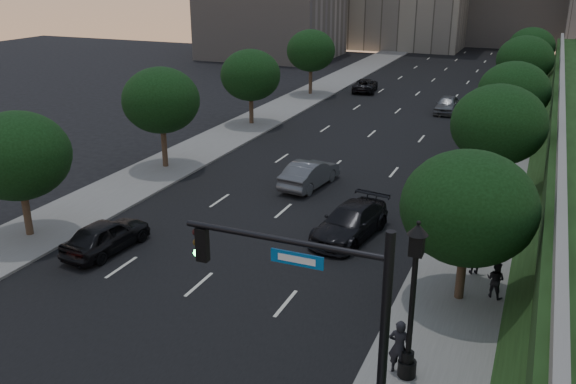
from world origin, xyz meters
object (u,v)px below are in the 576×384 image
at_px(sedan_near_left, 106,235).
at_px(pedestrian_a, 399,347).
at_px(traffic_signal_mast, 341,345).
at_px(sedan_mid_left, 310,174).
at_px(street_lamp, 412,309).
at_px(sedan_far_left, 365,85).
at_px(pedestrian_c, 476,257).
at_px(sedan_near_right, 350,222).
at_px(pedestrian_b, 496,280).
at_px(sedan_far_right, 447,104).

xyz_separation_m(sedan_near_left, pedestrian_a, (14.85, -3.92, 0.32)).
bearing_deg(traffic_signal_mast, sedan_mid_left, 112.99).
distance_m(sedan_near_left, sedan_mid_left, 13.40).
xyz_separation_m(street_lamp, sedan_far_left, (-14.98, 46.80, -1.94)).
xyz_separation_m(traffic_signal_mast, pedestrian_c, (2.12, 12.27, -2.75)).
xyz_separation_m(sedan_near_left, sedan_near_right, (10.09, 5.98, 0.01)).
bearing_deg(sedan_far_left, traffic_signal_mast, 96.88).
height_order(sedan_near_left, sedan_far_left, sedan_near_left).
height_order(sedan_mid_left, pedestrian_b, pedestrian_b).
relative_size(traffic_signal_mast, pedestrian_b, 4.54).
relative_size(street_lamp, sedan_near_right, 1.01).
bearing_deg(pedestrian_c, sedan_near_right, -42.35).
xyz_separation_m(sedan_far_right, pedestrian_c, (6.32, -31.74, 0.14)).
relative_size(sedan_near_left, pedestrian_c, 2.99).
bearing_deg(street_lamp, sedan_near_right, 116.99).
height_order(sedan_far_left, sedan_far_right, sedan_far_right).
distance_m(traffic_signal_mast, sedan_near_right, 14.99).
bearing_deg(sedan_far_right, traffic_signal_mast, -83.91).
xyz_separation_m(sedan_near_right, pedestrian_a, (4.76, -9.90, 0.31)).
bearing_deg(sedan_far_right, sedan_near_left, -104.92).
bearing_deg(street_lamp, pedestrian_b, 71.70).
height_order(street_lamp, sedan_far_right, street_lamp).
bearing_deg(pedestrian_b, traffic_signal_mast, 94.39).
distance_m(street_lamp, sedan_far_right, 40.23).
bearing_deg(sedan_near_right, pedestrian_b, -17.53).
bearing_deg(sedan_mid_left, traffic_signal_mast, 120.28).
height_order(street_lamp, sedan_near_right, street_lamp).
height_order(traffic_signal_mast, pedestrian_b, traffic_signal_mast).
distance_m(sedan_mid_left, pedestrian_c, 13.44).
distance_m(street_lamp, sedan_near_left, 15.79).
xyz_separation_m(street_lamp, sedan_mid_left, (-9.61, 16.18, -1.81)).
bearing_deg(sedan_mid_left, pedestrian_b, 147.40).
distance_m(traffic_signal_mast, sedan_near_left, 16.61).
distance_m(street_lamp, pedestrian_c, 8.37).
bearing_deg(pedestrian_a, sedan_far_right, -82.96).
distance_m(sedan_far_right, pedestrian_a, 40.08).
distance_m(sedan_near_right, sedan_far_right, 29.88).
bearing_deg(street_lamp, pedestrian_c, 82.00).
bearing_deg(pedestrian_a, traffic_signal_mast, 81.17).
bearing_deg(traffic_signal_mast, pedestrian_c, 80.20).
distance_m(sedan_far_left, sedan_near_right, 38.14).
distance_m(sedan_far_left, pedestrian_a, 48.97).
bearing_deg(sedan_mid_left, pedestrian_a, 127.27).
xyz_separation_m(sedan_mid_left, pedestrian_a, (9.29, -16.11, 0.29)).
bearing_deg(pedestrian_b, sedan_far_right, -56.98).
distance_m(traffic_signal_mast, sedan_mid_left, 22.27).
bearing_deg(sedan_near_left, pedestrian_a, 169.96).
bearing_deg(sedan_near_right, street_lamp, -54.03).
height_order(sedan_mid_left, sedan_far_left, sedan_mid_left).
distance_m(sedan_near_left, sedan_far_right, 37.22).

